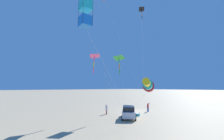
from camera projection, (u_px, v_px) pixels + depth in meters
The scene contains 10 objects.
ground_plane at pixel (135, 111), 28.24m from camera, with size 600.00×600.00×0.00m, color tan.
parked_car at pixel (129, 112), 21.31m from camera, with size 4.31×4.39×1.85m.
cooler_box at pixel (138, 115), 22.98m from camera, with size 0.62×0.42×0.42m.
person_adult_flyer at pixel (106, 109), 24.60m from camera, with size 0.54×0.60×1.69m.
person_child_green_jacket at pixel (148, 107), 27.24m from camera, with size 0.39×0.50×1.71m.
kite_delta_purple_drifting at pixel (119, 58), 24.00m from camera, with size 3.12×1.61×10.14m.
kite_windsock_red_high_left at pixel (148, 86), 10.68m from camera, with size 10.14×12.79×5.19m.
kite_delta_checkered_midright at pixel (141, 11), 18.06m from camera, with size 12.23×9.94×14.81m.
kite_delta_white_trailing at pixel (94, 56), 22.92m from camera, with size 5.11×4.62×10.18m.
kite_box_black_fish_shape at pixel (86, 13), 10.98m from camera, with size 9.63×4.35×11.47m.
Camera 1 is at (-21.47, -20.08, 4.63)m, focal length 22.52 mm.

